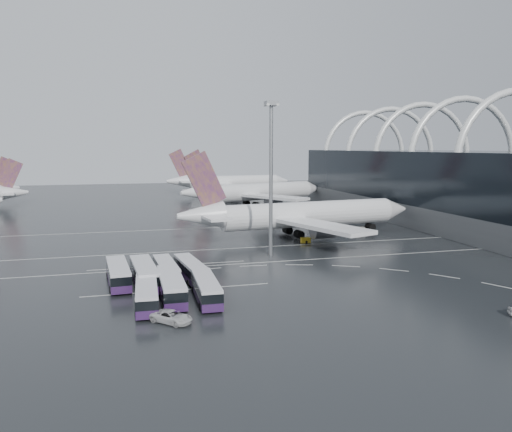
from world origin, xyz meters
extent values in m
plane|color=black|center=(0.00, 0.00, 0.00)|extent=(420.00, 420.00, 0.00)
cube|color=#525456|center=(62.00, 20.00, 3.00)|extent=(42.00, 160.00, 6.00)
cube|color=black|center=(62.00, 20.00, 13.00)|extent=(42.00, 160.00, 14.00)
torus|color=white|center=(58.00, 28.00, 18.00)|extent=(33.80, 1.80, 33.80)
torus|color=white|center=(58.00, 47.00, 18.00)|extent=(33.80, 1.80, 33.80)
torus|color=white|center=(58.00, 66.00, 18.00)|extent=(33.80, 1.80, 33.80)
torus|color=white|center=(58.00, 85.00, 18.00)|extent=(33.80, 1.80, 33.80)
cube|color=silver|center=(0.00, -2.00, 0.01)|extent=(120.00, 0.25, 0.01)
cube|color=silver|center=(0.00, 12.00, 0.01)|extent=(120.00, 0.25, 0.01)
cube|color=silver|center=(0.00, 40.00, 0.01)|extent=(120.00, 0.25, 0.01)
cube|color=silver|center=(-24.00, -16.00, 0.01)|extent=(28.00, 0.25, 0.01)
cube|color=silver|center=(-24.00, 0.00, 0.01)|extent=(28.00, 0.25, 0.01)
cylinder|color=white|center=(11.41, 21.98, 5.29)|extent=(43.73, 10.96, 6.02)
cone|color=white|center=(36.03, 24.83, 5.29)|extent=(6.88, 6.69, 6.02)
cone|color=white|center=(-15.26, 18.90, 6.33)|extent=(11.00, 7.17, 6.02)
cube|color=#491B71|center=(-14.23, 19.02, 14.01)|extent=(10.00, 1.77, 12.76)
cube|color=white|center=(-13.20, 19.14, 6.33)|extent=(6.78, 19.09, 0.52)
cube|color=white|center=(8.78, 8.62, 4.67)|extent=(15.16, 26.90, 0.83)
cube|color=white|center=(5.80, 34.39, 4.67)|extent=(9.67, 26.51, 0.83)
cylinder|color=gray|center=(11.46, 12.59, 2.80)|extent=(6.07, 4.16, 3.53)
cylinder|color=gray|center=(9.31, 31.14, 2.80)|extent=(6.07, 4.16, 3.53)
cube|color=black|center=(7.29, 21.51, 1.14)|extent=(13.13, 8.03, 2.28)
cylinder|color=white|center=(16.39, 83.15, 5.31)|extent=(41.66, 19.40, 6.04)
cone|color=white|center=(39.19, 91.02, 5.31)|extent=(7.88, 7.75, 6.04)
cone|color=white|center=(-8.38, 74.61, 6.35)|extent=(11.81, 9.10, 6.04)
cube|color=#491B71|center=(-7.39, 74.95, 14.06)|extent=(9.69, 3.86, 12.80)
cube|color=white|center=(-6.41, 75.29, 6.35)|extent=(10.54, 19.25, 0.52)
cube|color=white|center=(16.70, 69.49, 4.69)|extent=(19.67, 26.07, 0.83)
cube|color=white|center=(8.21, 94.10, 4.69)|extent=(10.42, 26.73, 0.83)
cylinder|color=gray|center=(18.46, 73.95, 2.81)|extent=(6.57, 5.21, 3.54)
cylinder|color=gray|center=(12.35, 91.67, 2.81)|extent=(6.57, 5.21, 3.54)
cube|color=black|center=(12.45, 81.80, 1.15)|extent=(13.99, 10.37, 2.29)
cylinder|color=white|center=(17.48, 132.58, 5.31)|extent=(40.80, 9.30, 6.03)
cone|color=white|center=(40.74, 134.47, 5.31)|extent=(6.71, 6.52, 6.03)
cone|color=white|center=(-7.86, 130.51, 6.35)|extent=(10.86, 6.86, 6.03)
cube|color=#491B71|center=(-6.83, 130.60, 14.04)|extent=(10.04, 1.44, 12.79)
cube|color=white|center=(-5.79, 130.68, 6.35)|extent=(6.19, 19.04, 0.52)
cube|color=white|center=(14.39, 119.28, 4.68)|extent=(14.43, 27.00, 0.83)
cube|color=white|center=(12.27, 145.20, 4.68)|extent=(10.55, 26.72, 0.83)
cylinder|color=gray|center=(17.20, 123.16, 2.81)|extent=(5.99, 3.99, 3.54)
cylinder|color=gray|center=(15.68, 141.82, 2.81)|extent=(5.99, 3.99, 3.54)
cube|color=black|center=(13.33, 132.24, 1.14)|extent=(12.98, 7.65, 2.29)
cone|color=white|center=(-68.03, 100.01, 5.41)|extent=(9.53, 6.40, 5.14)
cube|color=#491B71|center=(-68.91, 99.87, 11.97)|extent=(8.53, 1.79, 10.90)
cube|color=white|center=(-69.78, 99.74, 5.41)|extent=(6.31, 16.37, 0.44)
cone|color=white|center=(-74.50, 119.61, 5.52)|extent=(10.27, 7.95, 5.24)
cube|color=#491B71|center=(-75.35, 119.31, 12.21)|extent=(8.40, 3.40, 11.12)
cube|color=white|center=(-76.21, 119.01, 5.52)|extent=(9.24, 16.70, 0.45)
cube|color=#311645|center=(-32.62, -10.68, 0.92)|extent=(3.94, 13.44, 1.12)
cube|color=black|center=(-32.62, -10.68, 2.14)|extent=(3.98, 13.18, 1.33)
cube|color=silver|center=(-32.62, -10.68, 3.03)|extent=(3.94, 13.44, 0.46)
cylinder|color=black|center=(-30.89, -14.80, 0.51)|extent=(0.43, 1.04, 1.02)
cylinder|color=black|center=(-33.72, -15.01, 0.51)|extent=(0.43, 1.04, 1.02)
cylinder|color=black|center=(-31.53, -6.34, 0.51)|extent=(0.43, 1.04, 1.02)
cylinder|color=black|center=(-34.36, -6.55, 0.51)|extent=(0.43, 1.04, 1.02)
cube|color=#311645|center=(-28.74, -12.17, 0.97)|extent=(4.10, 14.13, 1.18)
cube|color=black|center=(-28.74, -12.17, 2.25)|extent=(4.14, 13.86, 1.39)
cube|color=silver|center=(-28.74, -12.17, 3.19)|extent=(4.10, 14.13, 0.48)
cylinder|color=black|center=(-26.93, -16.51, 0.54)|extent=(0.45, 1.10, 1.07)
cylinder|color=black|center=(-29.91, -16.72, 0.54)|extent=(0.45, 1.10, 1.07)
cylinder|color=black|center=(-27.56, -7.61, 0.54)|extent=(0.45, 1.10, 1.07)
cylinder|color=black|center=(-30.54, -7.82, 0.54)|extent=(0.45, 1.10, 1.07)
cube|color=#311645|center=(-25.21, -9.93, 0.85)|extent=(3.51, 12.45, 1.04)
cube|color=black|center=(-25.21, -9.93, 1.99)|extent=(3.55, 12.21, 1.23)
cube|color=silver|center=(-25.21, -9.93, 2.82)|extent=(3.51, 12.45, 0.43)
cylinder|color=black|center=(-23.65, -13.78, 0.47)|extent=(0.39, 0.97, 0.95)
cylinder|color=black|center=(-26.28, -13.94, 0.47)|extent=(0.39, 0.97, 0.95)
cylinder|color=black|center=(-24.15, -5.92, 0.47)|extent=(0.39, 0.97, 0.95)
cylinder|color=black|center=(-26.78, -6.08, 0.47)|extent=(0.39, 0.97, 0.95)
cube|color=#311645|center=(-21.35, -10.04, 0.85)|extent=(4.19, 12.47, 1.04)
cube|color=black|center=(-21.35, -10.04, 1.98)|extent=(4.22, 12.24, 1.22)
cube|color=silver|center=(-21.35, -10.04, 2.80)|extent=(4.19, 12.47, 0.42)
cylinder|color=black|center=(-19.57, -13.77, 0.47)|extent=(0.44, 0.97, 0.94)
cylinder|color=black|center=(-22.17, -14.08, 0.47)|extent=(0.44, 0.97, 0.94)
cylinder|color=black|center=(-20.52, -6.00, 0.47)|extent=(0.44, 0.97, 0.94)
cylinder|color=black|center=(-23.12, -6.31, 0.47)|extent=(0.44, 0.97, 0.94)
cube|color=#311645|center=(-28.88, -22.75, 0.87)|extent=(3.28, 12.62, 1.06)
cube|color=black|center=(-28.88, -22.75, 2.02)|extent=(3.33, 12.37, 1.25)
cube|color=silver|center=(-28.88, -22.75, 2.86)|extent=(3.28, 12.62, 0.43)
cylinder|color=black|center=(-27.70, -26.81, 0.48)|extent=(0.37, 0.98, 0.96)
cylinder|color=black|center=(-30.38, -26.70, 0.48)|extent=(0.37, 0.98, 0.96)
cylinder|color=black|center=(-27.39, -18.81, 0.48)|extent=(0.37, 0.98, 0.96)
cylinder|color=black|center=(-30.07, -18.70, 0.48)|extent=(0.37, 0.98, 0.96)
cube|color=#311645|center=(-25.39, -20.44, 0.95)|extent=(3.12, 13.74, 1.16)
cube|color=black|center=(-25.39, -20.44, 2.22)|extent=(3.18, 13.46, 1.37)
cube|color=silver|center=(-25.39, -20.44, 3.14)|extent=(3.12, 13.74, 0.47)
cylinder|color=black|center=(-23.94, -24.84, 0.53)|extent=(0.37, 1.06, 1.06)
cylinder|color=black|center=(-26.88, -24.82, 0.53)|extent=(0.37, 1.06, 1.06)
cylinder|color=black|center=(-23.90, -16.05, 0.53)|extent=(0.37, 1.06, 1.06)
cylinder|color=black|center=(-26.84, -16.04, 0.53)|extent=(0.37, 1.06, 1.06)
cube|color=#311645|center=(-20.75, -22.15, 0.87)|extent=(3.14, 12.69, 1.07)
cube|color=black|center=(-20.75, -22.15, 2.04)|extent=(3.19, 12.44, 1.26)
cube|color=silver|center=(-20.75, -22.15, 2.89)|extent=(3.14, 12.69, 0.44)
cylinder|color=black|center=(-19.50, -26.22, 0.49)|extent=(0.36, 0.98, 0.97)
cylinder|color=black|center=(-22.20, -26.16, 0.49)|extent=(0.36, 0.98, 0.97)
cylinder|color=black|center=(-19.29, -18.15, 0.49)|extent=(0.36, 0.98, 0.97)
cylinder|color=black|center=(-22.00, -18.08, 0.49)|extent=(0.36, 0.98, 0.97)
imported|color=silver|center=(-26.29, -29.92, 0.75)|extent=(5.64, 5.58, 1.51)
cylinder|color=gray|center=(-3.86, 2.92, 14.53)|extent=(0.73, 0.73, 29.07)
cube|color=gray|center=(-3.86, 2.92, 29.38)|extent=(2.28, 2.28, 0.83)
cube|color=white|center=(-3.86, 2.92, 29.07)|extent=(2.08, 2.08, 0.42)
cube|color=gold|center=(7.69, 14.20, 0.56)|extent=(2.06, 1.22, 1.13)
cube|color=slate|center=(25.35, 23.05, 0.68)|extent=(2.49, 1.47, 1.36)
cube|color=gold|center=(17.40, 28.22, 0.58)|extent=(2.14, 1.26, 1.17)
camera|label=1|loc=(-31.44, -88.95, 21.28)|focal=35.00mm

